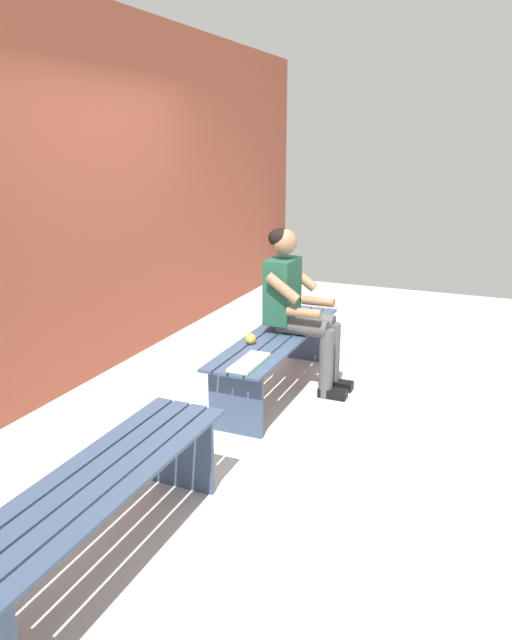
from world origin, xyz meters
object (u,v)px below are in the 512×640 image
(person_seated, at_px, (297,302))
(apple, at_px, (251,339))
(bench_near, at_px, (278,348))
(bench_far, at_px, (100,499))
(book_open, at_px, (249,363))

(person_seated, relative_size, apple, 16.06)
(bench_near, height_order, bench_far, same)
(apple, relative_size, book_open, 0.19)
(apple, bearing_deg, person_seated, 154.25)
(bench_far, distance_m, book_open, 1.57)
(bench_near, relative_size, book_open, 4.38)
(bench_near, xyz_separation_m, book_open, (0.68, 0.06, 0.12))
(book_open, bearing_deg, person_seated, 176.86)
(person_seated, relative_size, book_open, 3.10)
(person_seated, bearing_deg, bench_far, -2.46)
(bench_near, distance_m, book_open, 0.69)
(book_open, bearing_deg, bench_far, -1.96)
(person_seated, bearing_deg, book_open, -3.23)
(bench_near, distance_m, bench_far, 2.24)
(bench_near, relative_size, bench_far, 1.06)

